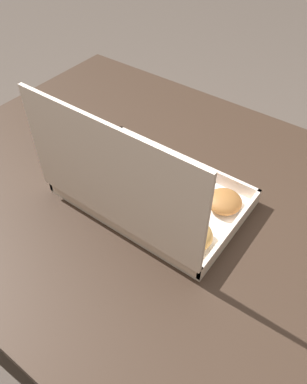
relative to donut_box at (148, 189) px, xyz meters
The scene contains 4 objects.
ground_plane 0.80m from the donut_box, 127.11° to the right, with size 8.00×8.00×0.00m, color #564C44.
dining_table 0.16m from the donut_box, 127.11° to the right, with size 1.25×0.87×0.75m.
donut_box is the anchor object (origin of this frame).
coffee_mug 0.30m from the donut_box, ahead, with size 0.08×0.08×0.08m.
Camera 1 is at (-0.30, 0.48, 1.35)m, focal length 35.00 mm.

